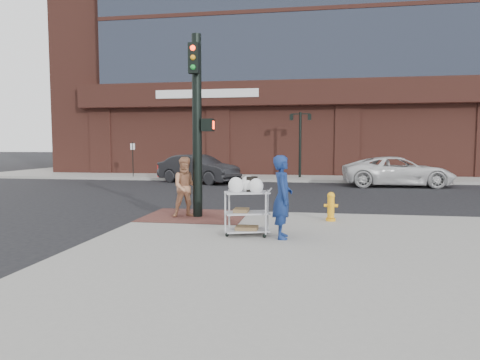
% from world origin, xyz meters
% --- Properties ---
extents(ground, '(220.00, 220.00, 0.00)m').
position_xyz_m(ground, '(0.00, 0.00, 0.00)').
color(ground, black).
rests_on(ground, ground).
extents(sidewalk_far, '(65.00, 36.00, 0.15)m').
position_xyz_m(sidewalk_far, '(12.50, 32.00, 0.07)').
color(sidewalk_far, gray).
rests_on(sidewalk_far, ground).
extents(brick_curb_ramp, '(2.80, 2.40, 0.01)m').
position_xyz_m(brick_curb_ramp, '(-0.60, 0.90, 0.16)').
color(brick_curb_ramp, '#562D28').
rests_on(brick_curb_ramp, sidewalk_near).
extents(bank_building, '(42.00, 26.00, 28.00)m').
position_xyz_m(bank_building, '(5.00, 31.00, 14.15)').
color(bank_building, brown).
rests_on(bank_building, sidewalk_far).
extents(lamp_post, '(1.32, 0.22, 4.00)m').
position_xyz_m(lamp_post, '(2.00, 16.00, 2.62)').
color(lamp_post, black).
rests_on(lamp_post, sidewalk_far).
extents(parking_sign, '(0.05, 0.05, 2.20)m').
position_xyz_m(parking_sign, '(-8.50, 15.00, 1.25)').
color(parking_sign, black).
rests_on(parking_sign, sidewalk_far).
extents(traffic_signal_pole, '(0.61, 0.51, 5.00)m').
position_xyz_m(traffic_signal_pole, '(-0.48, 0.77, 2.83)').
color(traffic_signal_pole, black).
rests_on(traffic_signal_pole, sidewalk_near).
extents(woman_blue, '(0.49, 0.69, 1.79)m').
position_xyz_m(woman_blue, '(2.01, -1.58, 1.04)').
color(woman_blue, navy).
rests_on(woman_blue, sidewalk_near).
extents(pedestrian_tan, '(1.00, 0.92, 1.68)m').
position_xyz_m(pedestrian_tan, '(-0.79, 0.70, 0.99)').
color(pedestrian_tan, '#AD7451').
rests_on(pedestrian_tan, sidewalk_near).
extents(sedan_dark, '(5.14, 3.60, 1.61)m').
position_xyz_m(sedan_dark, '(-3.63, 12.78, 0.80)').
color(sedan_dark, black).
rests_on(sedan_dark, ground).
extents(minivan_white, '(5.68, 2.83, 1.55)m').
position_xyz_m(minivan_white, '(7.11, 12.51, 0.77)').
color(minivan_white, silver).
rests_on(minivan_white, ground).
extents(utility_cart, '(1.07, 0.80, 1.32)m').
position_xyz_m(utility_cart, '(1.21, -1.43, 0.75)').
color(utility_cart, '#B4B5BA').
rests_on(utility_cart, sidewalk_near).
extents(fire_hydrant, '(0.36, 0.25, 0.77)m').
position_xyz_m(fire_hydrant, '(3.14, 0.72, 0.54)').
color(fire_hydrant, '#FBA715').
rests_on(fire_hydrant, sidewalk_near).
extents(newsbox_red, '(0.44, 0.42, 0.89)m').
position_xyz_m(newsbox_red, '(-6.64, 15.03, 0.59)').
color(newsbox_red, '#B31714').
rests_on(newsbox_red, sidewalk_far).
extents(newsbox_blue, '(0.46, 0.43, 0.95)m').
position_xyz_m(newsbox_blue, '(-6.03, 15.54, 0.62)').
color(newsbox_blue, '#1922A5').
rests_on(newsbox_blue, sidewalk_far).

